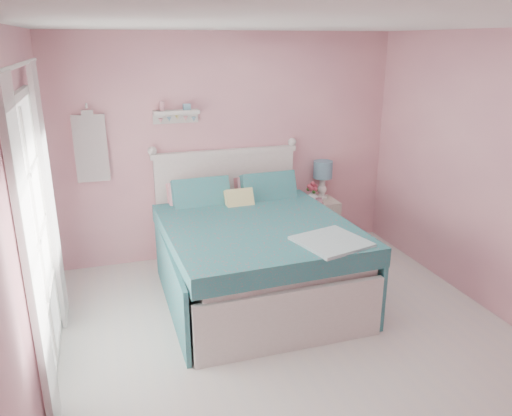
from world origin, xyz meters
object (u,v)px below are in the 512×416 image
bed (252,254)px  vase (312,196)px  nightstand (318,224)px  table_lamp (323,172)px  teacup (319,201)px

bed → vase: bearing=37.8°
nightstand → table_lamp: size_ratio=1.31×
bed → table_lamp: bed is taller
bed → table_lamp: size_ratio=4.80×
vase → teacup: size_ratio=1.68×
table_lamp → teacup: bearing=-122.6°
nightstand → teacup: (-0.06, -0.12, 0.34)m
teacup → nightstand: bearing=63.8°
table_lamp → bed: bearing=-141.2°
bed → teacup: bearing=33.1°
nightstand → teacup: 0.37m
bed → nightstand: bed is taller
nightstand → teacup: bearing=-116.2°
teacup → bed: bearing=-144.8°
bed → nightstand: size_ratio=3.66×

